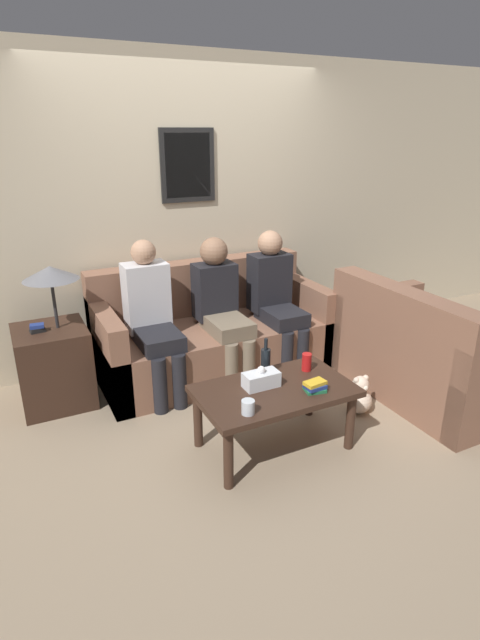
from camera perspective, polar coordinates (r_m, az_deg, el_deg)
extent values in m
plane|color=gray|center=(4.04, -0.10, -8.49)|extent=(16.00, 16.00, 0.00)
cube|color=beige|center=(4.50, -6.00, 12.09)|extent=(9.00, 0.06, 2.60)
cube|color=black|center=(4.42, -6.00, 17.15)|extent=(0.48, 0.02, 0.60)
cube|color=#B7CCB2|center=(4.41, -5.96, 17.15)|extent=(0.40, 0.01, 0.52)
cube|color=brown|center=(4.33, -2.95, -3.14)|extent=(1.95, 0.90, 0.44)
cube|color=brown|center=(4.47, -4.88, 3.85)|extent=(1.95, 0.20, 0.47)
cube|color=brown|center=(4.04, -14.84, -3.70)|extent=(0.14, 0.90, 0.70)
cube|color=brown|center=(4.69, 7.19, 0.35)|extent=(0.14, 0.90, 0.70)
cube|color=brown|center=(4.26, 20.77, -5.00)|extent=(0.90, 1.41, 0.44)
cube|color=brown|center=(3.84, 18.02, -0.05)|extent=(0.20, 1.41, 0.47)
cube|color=brown|center=(4.62, 15.32, -0.58)|extent=(0.90, 0.14, 0.70)
cube|color=#382319|center=(3.23, 3.98, -8.09)|extent=(1.00, 0.59, 0.04)
cylinder|color=#382319|center=(3.00, -1.33, -15.57)|extent=(0.06, 0.06, 0.40)
cylinder|color=#382319|center=(3.40, 12.50, -11.26)|extent=(0.06, 0.06, 0.40)
cylinder|color=#382319|center=(3.36, -4.83, -11.24)|extent=(0.06, 0.06, 0.40)
cylinder|color=#382319|center=(3.72, 7.98, -7.93)|extent=(0.06, 0.06, 0.40)
cube|color=#382319|center=(4.05, -20.47, -4.98)|extent=(0.52, 0.52, 0.61)
cylinder|color=#262628|center=(3.87, -20.45, 1.87)|extent=(0.02, 0.02, 0.39)
cone|color=slate|center=(3.81, -20.87, 5.05)|extent=(0.39, 0.39, 0.10)
cube|color=black|center=(3.90, -22.12, -1.15)|extent=(0.11, 0.08, 0.02)
cube|color=black|center=(3.89, -22.15, -0.92)|extent=(0.10, 0.08, 0.02)
cube|color=navy|center=(3.88, -22.20, -0.63)|extent=(0.10, 0.08, 0.03)
cylinder|color=black|center=(3.35, 2.94, -4.82)|extent=(0.06, 0.06, 0.18)
cylinder|color=black|center=(3.30, 2.98, -2.77)|extent=(0.02, 0.02, 0.08)
cylinder|color=silver|center=(2.93, 0.93, -9.93)|extent=(0.08, 0.08, 0.09)
cube|color=#237547|center=(3.21, 8.53, -7.85)|extent=(0.14, 0.12, 0.02)
cube|color=navy|center=(3.20, 8.55, -7.50)|extent=(0.13, 0.10, 0.02)
cube|color=gold|center=(3.19, 8.57, -7.13)|extent=(0.15, 0.10, 0.02)
cylinder|color=red|center=(3.44, 7.63, -4.79)|extent=(0.07, 0.07, 0.12)
cube|color=silver|center=(3.21, 2.43, -6.82)|extent=(0.23, 0.12, 0.10)
sphere|color=white|center=(3.18, 2.45, -5.71)|extent=(0.05, 0.05, 0.05)
cube|color=black|center=(3.86, -9.38, -2.13)|extent=(0.31, 0.47, 0.14)
cylinder|color=black|center=(3.75, -9.15, -7.40)|extent=(0.11, 0.11, 0.44)
cylinder|color=black|center=(3.79, -6.94, -6.95)|extent=(0.11, 0.11, 0.44)
cube|color=silver|center=(3.98, -10.64, 2.63)|extent=(0.34, 0.22, 0.54)
sphere|color=tan|center=(3.89, -10.99, 7.60)|extent=(0.19, 0.19, 0.19)
cube|color=#756651|center=(4.06, -1.50, -0.69)|extent=(0.31, 0.47, 0.14)
cylinder|color=#756651|center=(3.94, -1.00, -5.66)|extent=(0.11, 0.11, 0.44)
cylinder|color=#756651|center=(4.00, 0.98, -5.22)|extent=(0.11, 0.11, 0.44)
cube|color=black|center=(4.18, -2.92, 3.35)|extent=(0.34, 0.22, 0.47)
sphere|color=#8C664C|center=(4.09, -3.00, 7.84)|extent=(0.23, 0.23, 0.23)
cube|color=black|center=(4.27, 4.78, 0.38)|extent=(0.31, 0.44, 0.14)
cylinder|color=black|center=(4.16, 5.34, -4.22)|extent=(0.11, 0.11, 0.44)
cylinder|color=black|center=(4.24, 7.10, -3.82)|extent=(0.11, 0.11, 0.44)
cube|color=black|center=(4.37, 3.37, 4.35)|extent=(0.34, 0.22, 0.50)
sphere|color=tan|center=(4.29, 3.47, 8.77)|extent=(0.21, 0.21, 0.21)
sphere|color=beige|center=(3.87, 13.44, -8.95)|extent=(0.19, 0.19, 0.19)
sphere|color=beige|center=(3.80, 13.62, -7.14)|extent=(0.12, 0.12, 0.12)
sphere|color=beige|center=(3.75, 13.16, -6.71)|extent=(0.04, 0.04, 0.04)
sphere|color=beige|center=(3.81, 14.18, -6.41)|extent=(0.04, 0.04, 0.04)
sphere|color=#FFEAD1|center=(3.77, 14.09, -7.53)|extent=(0.05, 0.05, 0.05)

